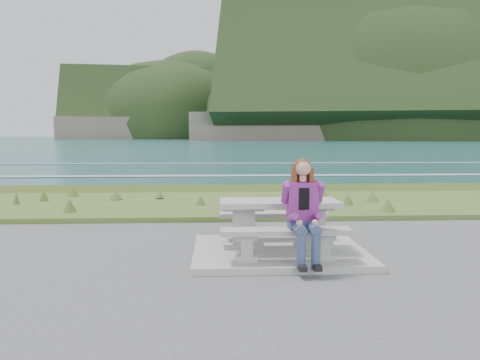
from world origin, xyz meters
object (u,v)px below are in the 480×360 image
object	(u,v)px
bench_seaward	(273,218)
bench_landward	(286,236)
picnic_table	(279,211)
seated_woman	(304,225)

from	to	relation	value
bench_seaward	bench_landward	bearing A→B (deg)	-90.00
picnic_table	bench_landward	distance (m)	0.74
bench_seaward	seated_woman	distance (m)	1.56
picnic_table	bench_seaward	world-z (taller)	picnic_table
bench_landward	seated_woman	size ratio (longest dim) A/B	1.26
bench_seaward	seated_woman	size ratio (longest dim) A/B	1.26
seated_woman	picnic_table	bearing A→B (deg)	103.21
bench_seaward	seated_woman	xyz separation A→B (m)	(0.23, -1.54, 0.17)
picnic_table	bench_landward	world-z (taller)	picnic_table
picnic_table	seated_woman	world-z (taller)	seated_woman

